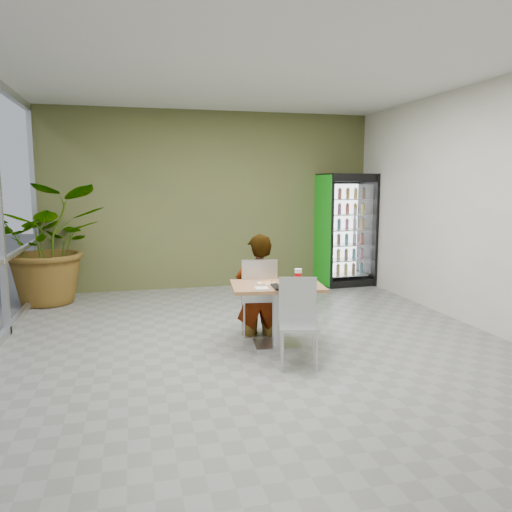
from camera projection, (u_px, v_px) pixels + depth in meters
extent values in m
plane|color=gray|center=(258.00, 344.00, 5.95)|extent=(7.00, 7.00, 0.00)
cube|color=#A77947|center=(277.00, 286.00, 5.76)|extent=(1.12, 0.85, 0.04)
cylinder|color=silver|center=(277.00, 318.00, 5.81)|extent=(0.10, 0.10, 0.71)
cube|color=silver|center=(277.00, 345.00, 5.86)|extent=(0.57, 0.47, 0.04)
cube|color=silver|center=(258.00, 298.00, 6.33)|extent=(0.49, 0.49, 0.03)
cube|color=silver|center=(260.00, 281.00, 6.09)|extent=(0.44, 0.09, 0.52)
cylinder|color=silver|center=(270.00, 311.00, 6.56)|extent=(0.02, 0.02, 0.47)
cylinder|color=silver|center=(242.00, 312.00, 6.53)|extent=(0.02, 0.02, 0.47)
cylinder|color=silver|center=(274.00, 319.00, 6.20)|extent=(0.02, 0.02, 0.47)
cylinder|color=silver|center=(244.00, 320.00, 6.16)|extent=(0.02, 0.02, 0.47)
cube|color=silver|center=(299.00, 326.00, 5.19)|extent=(0.49, 0.49, 0.03)
cube|color=silver|center=(298.00, 299.00, 5.35)|extent=(0.40, 0.13, 0.48)
cylinder|color=silver|center=(283.00, 351.00, 5.06)|extent=(0.02, 0.02, 0.43)
cylinder|color=silver|center=(317.00, 351.00, 5.05)|extent=(0.02, 0.02, 0.43)
cylinder|color=silver|center=(281.00, 341.00, 5.40)|extent=(0.02, 0.02, 0.43)
cylinder|color=silver|center=(313.00, 341.00, 5.39)|extent=(0.02, 0.02, 0.43)
imported|color=black|center=(259.00, 297.00, 6.28)|extent=(0.63, 0.46, 1.59)
cylinder|color=white|center=(266.00, 283.00, 5.80)|extent=(0.21, 0.21, 0.01)
cylinder|color=white|center=(298.00, 276.00, 5.89)|extent=(0.08, 0.08, 0.15)
cylinder|color=#BC0C10|center=(298.00, 276.00, 5.89)|extent=(0.09, 0.09, 0.08)
cylinder|color=white|center=(298.00, 269.00, 5.87)|extent=(0.09, 0.09, 0.01)
cube|color=white|center=(262.00, 288.00, 5.48)|extent=(0.15, 0.15, 0.02)
cube|color=black|center=(292.00, 286.00, 5.58)|extent=(0.45, 0.35, 0.02)
cube|color=black|center=(346.00, 230.00, 9.42)|extent=(0.98, 0.79, 2.08)
cube|color=green|center=(322.00, 230.00, 9.30)|extent=(0.06, 0.71, 2.04)
cube|color=silver|center=(354.00, 230.00, 9.07)|extent=(0.75, 0.06, 1.67)
imported|color=#245B26|center=(50.00, 244.00, 7.93)|extent=(1.83, 1.61, 1.91)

